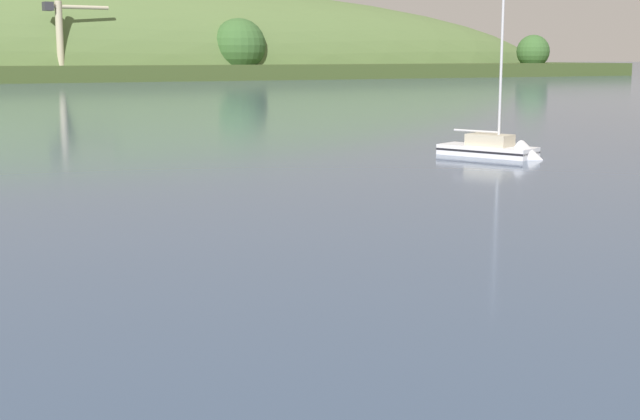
% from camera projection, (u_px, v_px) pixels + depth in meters
% --- Properties ---
extents(far_shoreline_hill, '(426.04, 73.96, 55.52)m').
position_uv_depth(far_shoreline_hill, '(44.00, 78.00, 247.29)').
color(far_shoreline_hill, '#3C4E24').
rests_on(far_shoreline_hill, ground).
extents(dockside_crane, '(16.58, 4.54, 19.97)m').
position_uv_depth(dockside_crane, '(62.00, 42.00, 222.35)').
color(dockside_crane, '#4C4C51').
rests_on(dockside_crane, ground).
extents(sailboat_midwater_white, '(5.37, 7.59, 11.88)m').
position_uv_depth(sailboat_midwater_white, '(498.00, 154.00, 58.89)').
color(sailboat_midwater_white, white).
rests_on(sailboat_midwater_white, ground).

